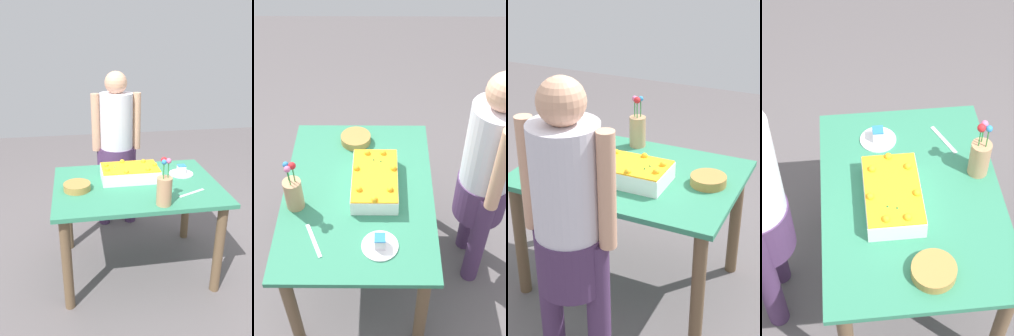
% 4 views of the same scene
% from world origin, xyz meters
% --- Properties ---
extents(ground_plane, '(8.00, 8.00, 0.00)m').
position_xyz_m(ground_plane, '(0.00, 0.00, 0.00)').
color(ground_plane, '#60595A').
extents(dining_table, '(1.21, 0.86, 0.75)m').
position_xyz_m(dining_table, '(0.00, 0.00, 0.62)').
color(dining_table, '#34815F').
rests_on(dining_table, ground_plane).
extents(sheet_cake, '(0.43, 0.26, 0.12)m').
position_xyz_m(sheet_cake, '(-0.03, 0.10, 0.80)').
color(sheet_cake, white).
rests_on(sheet_cake, dining_table).
extents(serving_plate_with_slice, '(0.19, 0.19, 0.08)m').
position_xyz_m(serving_plate_with_slice, '(0.39, 0.13, 0.77)').
color(serving_plate_with_slice, white).
rests_on(serving_plate_with_slice, dining_table).
extents(cake_knife, '(0.21, 0.11, 0.00)m').
position_xyz_m(cake_knife, '(0.35, -0.22, 0.75)').
color(cake_knife, silver).
rests_on(cake_knife, dining_table).
extents(flower_vase, '(0.10, 0.10, 0.32)m').
position_xyz_m(flower_vase, '(0.11, -0.34, 0.86)').
color(flower_vase, tan).
rests_on(flower_vase, dining_table).
extents(fruit_bowl, '(0.19, 0.19, 0.05)m').
position_xyz_m(fruit_bowl, '(-0.44, -0.03, 0.77)').
color(fruit_bowl, '#AC803F').
rests_on(fruit_bowl, dining_table).
extents(person_standing, '(0.45, 0.31, 1.49)m').
position_xyz_m(person_standing, '(-0.05, 0.73, 0.85)').
color(person_standing, '#4B3057').
rests_on(person_standing, ground_plane).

